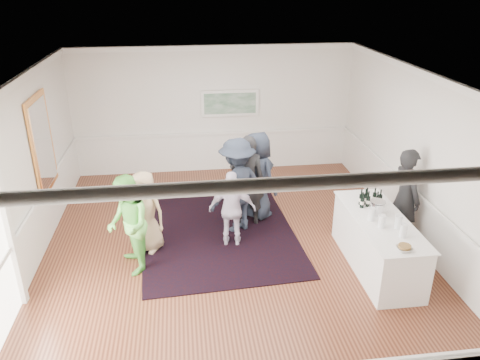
{
  "coord_description": "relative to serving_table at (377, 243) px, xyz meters",
  "views": [
    {
      "loc": [
        -0.81,
        -7.45,
        4.75
      ],
      "look_at": [
        0.17,
        0.2,
        1.33
      ],
      "focal_mm": 35.0,
      "sensor_mm": 36.0,
      "label": 1
    }
  ],
  "objects": [
    {
      "name": "floor",
      "position": [
        -2.43,
        0.86,
        -0.48
      ],
      "size": [
        8.0,
        8.0,
        0.0
      ],
      "primitive_type": "plane",
      "color": "brown",
      "rests_on": "ground"
    },
    {
      "name": "ceiling",
      "position": [
        -2.43,
        0.86,
        2.72
      ],
      "size": [
        7.0,
        8.0,
        0.02
      ],
      "primitive_type": "cube",
      "color": "white",
      "rests_on": "wall_back"
    },
    {
      "name": "wall_left",
      "position": [
        -5.93,
        0.86,
        1.12
      ],
      "size": [
        0.02,
        8.0,
        3.2
      ],
      "primitive_type": "cube",
      "color": "white",
      "rests_on": "floor"
    },
    {
      "name": "wall_right",
      "position": [
        1.07,
        0.86,
        1.12
      ],
      "size": [
        0.02,
        8.0,
        3.2
      ],
      "primitive_type": "cube",
      "color": "white",
      "rests_on": "floor"
    },
    {
      "name": "wall_back",
      "position": [
        -2.43,
        4.86,
        1.12
      ],
      "size": [
        7.0,
        0.02,
        3.2
      ],
      "primitive_type": "cube",
      "color": "white",
      "rests_on": "floor"
    },
    {
      "name": "wall_front",
      "position": [
        -2.43,
        -3.14,
        1.12
      ],
      "size": [
        7.0,
        0.02,
        3.2
      ],
      "primitive_type": "cube",
      "color": "white",
      "rests_on": "floor"
    },
    {
      "name": "wainscoting",
      "position": [
        -2.43,
        0.86,
        0.02
      ],
      "size": [
        7.0,
        8.0,
        1.0
      ],
      "primitive_type": null,
      "color": "white",
      "rests_on": "floor"
    },
    {
      "name": "mirror",
      "position": [
        -5.89,
        2.16,
        1.32
      ],
      "size": [
        0.05,
        1.25,
        1.85
      ],
      "color": "#F59D48",
      "rests_on": "wall_left"
    },
    {
      "name": "landscape_painting",
      "position": [
        -2.03,
        4.8,
        1.3
      ],
      "size": [
        1.44,
        0.06,
        0.66
      ],
      "color": "white",
      "rests_on": "wall_back"
    },
    {
      "name": "area_rug",
      "position": [
        -2.65,
        1.58,
        -0.47
      ],
      "size": [
        3.19,
        4.07,
        0.02
      ],
      "primitive_type": "cube",
      "rotation": [
        0.0,
        0.0,
        0.06
      ],
      "color": "black",
      "rests_on": "floor"
    },
    {
      "name": "serving_table",
      "position": [
        0.0,
        0.0,
        0.0
      ],
      "size": [
        0.89,
        2.35,
        0.95
      ],
      "color": "white",
      "rests_on": "floor"
    },
    {
      "name": "bartender",
      "position": [
        0.77,
        0.71,
        0.48
      ],
      "size": [
        0.61,
        0.79,
        1.91
      ],
      "primitive_type": "imported",
      "rotation": [
        0.0,
        0.0,
        1.81
      ],
      "color": "black",
      "rests_on": "floor"
    },
    {
      "name": "guest_tan",
      "position": [
        -4.0,
        1.1,
        0.3
      ],
      "size": [
        0.9,
        0.78,
        1.56
      ],
      "primitive_type": "imported",
      "rotation": [
        0.0,
        0.0,
        -0.45
      ],
      "color": "tan",
      "rests_on": "floor"
    },
    {
      "name": "guest_green",
      "position": [
        -4.23,
        0.46,
        0.4
      ],
      "size": [
        0.86,
        1.0,
        1.76
      ],
      "primitive_type": "imported",
      "rotation": [
        0.0,
        0.0,
        -1.32
      ],
      "color": "#69CD52",
      "rests_on": "floor"
    },
    {
      "name": "guest_lilac",
      "position": [
        -2.4,
        1.07,
        0.27
      ],
      "size": [
        0.92,
        0.48,
        1.49
      ],
      "primitive_type": "imported",
      "rotation": [
        0.0,
        0.0,
        3.0
      ],
      "color": "silver",
      "rests_on": "floor"
    },
    {
      "name": "guest_dark_a",
      "position": [
        -2.25,
        1.61,
        0.49
      ],
      "size": [
        1.43,
        1.31,
        1.93
      ],
      "primitive_type": "imported",
      "rotation": [
        0.0,
        0.0,
        3.76
      ],
      "color": "#212938",
      "rests_on": "floor"
    },
    {
      "name": "guest_dark_b",
      "position": [
        -2.02,
        1.86,
        0.47
      ],
      "size": [
        0.73,
        0.52,
        1.91
      ],
      "primitive_type": "imported",
      "rotation": [
        0.0,
        0.0,
        3.05
      ],
      "color": "black",
      "rests_on": "floor"
    },
    {
      "name": "guest_navy",
      "position": [
        -1.76,
        2.14,
        0.45
      ],
      "size": [
        1.01,
        1.08,
        1.86
      ],
      "primitive_type": "imported",
      "rotation": [
        0.0,
        0.0,
        2.19
      ],
      "color": "#212938",
      "rests_on": "floor"
    },
    {
      "name": "wine_bottles",
      "position": [
        -0.0,
        0.53,
        0.63
      ],
      "size": [
        0.43,
        0.25,
        0.31
      ],
      "color": "black",
      "rests_on": "serving_table"
    },
    {
      "name": "juice_pitchers",
      "position": [
        -0.01,
        -0.31,
        0.59
      ],
      "size": [
        0.45,
        0.7,
        0.24
      ],
      "color": "#67A73B",
      "rests_on": "serving_table"
    },
    {
      "name": "ice_bucket",
      "position": [
        -0.0,
        0.18,
        0.59
      ],
      "size": [
        0.26,
        0.26,
        0.25
      ],
      "primitive_type": "cylinder",
      "color": "silver",
      "rests_on": "serving_table"
    },
    {
      "name": "nut_bowl",
      "position": [
        -0.04,
        -0.97,
        0.51
      ],
      "size": [
        0.24,
        0.24,
        0.07
      ],
      "color": "white",
      "rests_on": "serving_table"
    }
  ]
}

